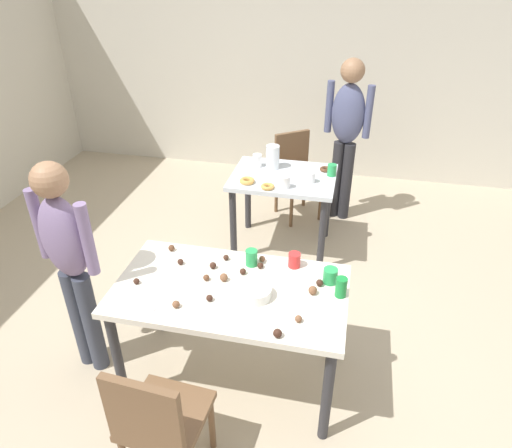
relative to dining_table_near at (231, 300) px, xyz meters
name	(u,v)px	position (x,y,z in m)	size (l,w,h in m)	color
ground_plane	(251,352)	(0.07, 0.23, -0.66)	(6.40, 6.40, 0.00)	tan
wall_back	(313,65)	(0.07, 3.43, 0.64)	(6.40, 0.10, 2.60)	beige
dining_table_near	(231,300)	(0.00, 0.00, 0.00)	(1.37, 0.76, 0.75)	silver
dining_table_far	(283,188)	(0.05, 1.60, -0.03)	(0.90, 0.69, 0.75)	silver
chair_near_table	(158,420)	(-0.17, -0.76, -0.16)	(0.43, 0.43, 0.87)	brown
chair_far_table	(296,170)	(0.08, 2.29, -0.16)	(0.56, 0.56, 0.87)	brown
person_girl_near	(69,256)	(-0.97, -0.09, 0.24)	(0.45, 0.27, 1.50)	#383D4C
person_adult_far	(347,127)	(0.54, 2.32, 0.33)	(0.45, 0.27, 1.62)	#28282D
mixing_bowl	(255,292)	(0.16, -0.04, 0.13)	(0.19, 0.19, 0.06)	white
soda_can	(341,287)	(0.64, 0.07, 0.16)	(0.07, 0.07, 0.12)	#198438
fork_near	(141,308)	(-0.44, -0.28, 0.10)	(0.17, 0.02, 0.01)	silver
cup_near_0	(330,276)	(0.57, 0.18, 0.14)	(0.09, 0.09, 0.09)	green
cup_near_1	(294,260)	(0.34, 0.29, 0.14)	(0.08, 0.08, 0.10)	red
cup_near_2	(251,258)	(0.07, 0.25, 0.15)	(0.07, 0.07, 0.11)	green
cake_ball_0	(206,278)	(-0.16, 0.04, 0.11)	(0.04, 0.04, 0.04)	brown
cake_ball_1	(210,298)	(-0.08, -0.14, 0.11)	(0.04, 0.04, 0.04)	#3D2319
cake_ball_2	(136,281)	(-0.55, -0.08, 0.11)	(0.04, 0.04, 0.04)	#3D2319
cake_ball_3	(171,248)	(-0.48, 0.29, 0.11)	(0.04, 0.04, 0.04)	brown
cake_ball_4	(226,257)	(-0.10, 0.27, 0.11)	(0.04, 0.04, 0.04)	#3D2319
cake_ball_5	(176,304)	(-0.25, -0.23, 0.12)	(0.04, 0.04, 0.04)	brown
cake_ball_6	(224,277)	(-0.05, 0.06, 0.12)	(0.05, 0.05, 0.05)	brown
cake_ball_7	(213,265)	(-0.15, 0.16, 0.11)	(0.04, 0.04, 0.04)	#3D2319
cake_ball_8	(243,271)	(0.04, 0.15, 0.11)	(0.04, 0.04, 0.04)	#3D2319
cake_ball_9	(262,259)	(0.13, 0.30, 0.11)	(0.04, 0.04, 0.04)	brown
cake_ball_10	(313,290)	(0.48, 0.05, 0.12)	(0.05, 0.05, 0.05)	brown
cake_ball_11	(260,265)	(0.13, 0.23, 0.11)	(0.04, 0.04, 0.04)	#3D2319
cake_ball_12	(320,283)	(0.51, 0.13, 0.11)	(0.04, 0.04, 0.04)	#3D2319
cake_ball_13	(278,333)	(0.34, -0.33, 0.12)	(0.05, 0.05, 0.05)	#3D2319
cake_ball_14	(298,319)	(0.43, -0.20, 0.11)	(0.04, 0.04, 0.04)	brown
cake_ball_15	(180,262)	(-0.37, 0.16, 0.11)	(0.04, 0.04, 0.04)	#3D2319
pitcher_far	(273,157)	(-0.07, 1.74, 0.20)	(0.12, 0.12, 0.21)	white
cup_far_0	(257,161)	(-0.21, 1.73, 0.15)	(0.08, 0.08, 0.12)	white
cup_far_1	(332,170)	(0.46, 1.69, 0.15)	(0.08, 0.08, 0.10)	green
cup_far_2	(311,177)	(0.30, 1.51, 0.14)	(0.08, 0.08, 0.09)	white
cup_far_3	(286,182)	(0.11, 1.37, 0.15)	(0.08, 0.08, 0.10)	white
donut_far_0	(268,187)	(-0.03, 1.32, 0.11)	(0.11, 0.11, 0.03)	gold
donut_far_1	(325,169)	(0.40, 1.77, 0.11)	(0.10, 0.10, 0.03)	brown
donut_far_2	(247,181)	(-0.22, 1.39, 0.11)	(0.13, 0.13, 0.04)	gold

